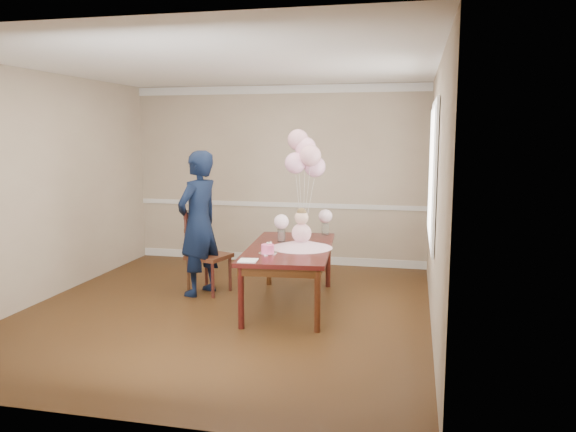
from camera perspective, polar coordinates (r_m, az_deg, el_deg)
The scene contains 52 objects.
floor at distance 6.46m, azimuth -6.34°, elevation -9.51°, with size 4.50×5.00×0.00m, color black.
ceiling at distance 6.19m, azimuth -6.76°, elevation 15.01°, with size 4.50×5.00×0.02m, color white.
wall_back at distance 8.57m, azimuth -1.02°, elevation 4.16°, with size 4.50×0.02×2.70m, color tan.
wall_front at distance 3.93m, azimuth -18.64°, elevation -1.24°, with size 4.50×0.02×2.70m, color tan.
wall_left at distance 7.24m, azimuth -23.62°, elevation 2.70°, with size 0.02×5.00×2.70m, color tan.
wall_right at distance 5.84m, azimuth 14.79°, elevation 1.93°, with size 0.02×5.00×2.70m, color tan.
chair_rail_trim at distance 8.61m, azimuth -1.02°, elevation 1.17°, with size 4.50×0.02×0.07m, color silver.
crown_molding at distance 8.57m, azimuth -1.05°, elevation 12.73°, with size 4.50×0.02×0.12m, color silver.
baseboard_trim at distance 8.75m, azimuth -1.01°, elevation -4.29°, with size 4.50×0.02×0.12m, color silver.
window_frame at distance 6.32m, azimuth 14.51°, elevation 4.23°, with size 0.02×1.66×1.56m, color white.
window_blinds at distance 6.32m, azimuth 14.35°, elevation 4.23°, with size 0.01×1.50×1.40m, color white.
dining_table_top at distance 6.44m, azimuth 0.19°, elevation -3.31°, with size 0.93×1.86×0.05m, color black.
table_apron at distance 6.46m, azimuth 0.19°, elevation -3.92°, with size 0.84×1.76×0.09m, color black.
table_leg_fl at distance 5.78m, azimuth -4.81°, elevation -8.28°, with size 0.06×0.06×0.65m, color black.
table_leg_fr at distance 5.67m, azimuth 3.00°, elevation -8.60°, with size 0.06×0.06×0.65m, color black.
table_leg_bl at distance 7.40m, azimuth -1.95°, elevation -4.54°, with size 0.06×0.06×0.65m, color black.
table_leg_br at distance 7.31m, azimuth 4.10°, elevation -4.72°, with size 0.06×0.06×0.65m, color black.
baby_skirt at distance 6.37m, azimuth 1.38°, elevation -2.81°, with size 0.71×0.71×0.09m, color #D59DB0.
baby_torso at distance 6.35m, azimuth 1.38°, elevation -1.75°, with size 0.22×0.22×0.22m, color #EE96C9.
baby_head at distance 6.32m, azimuth 1.39°, elevation -0.17°, with size 0.16×0.16×0.16m, color beige.
baby_hair at distance 6.31m, azimuth 1.39°, elevation 0.33°, with size 0.11×0.11×0.11m, color brown.
cake_platter at distance 6.06m, azimuth -2.07°, elevation -3.80°, with size 0.20×0.20×0.01m, color silver.
birthday_cake at distance 6.05m, azimuth -2.07°, elevation -3.34°, with size 0.14×0.14×0.09m, color #F54D8A.
cake_flower_a at distance 6.04m, azimuth -2.08°, elevation -2.78°, with size 0.03×0.03×0.03m, color silver.
cake_flower_b at distance 6.05m, azimuth -1.79°, elevation -2.75°, with size 0.03×0.03×0.03m, color white.
rose_vase_near at distance 6.71m, azimuth -0.68°, elevation -1.99°, with size 0.09×0.09×0.15m, color silver.
roses_near at distance 6.69m, azimuth -0.68°, elevation -0.58°, with size 0.18×0.18×0.18m, color white.
rose_vase_far at distance 7.16m, azimuth 3.81°, elevation -1.35°, with size 0.09×0.09×0.15m, color silver.
roses_far at distance 7.14m, azimuth 3.82°, elevation -0.03°, with size 0.18×0.18×0.18m, color silver.
napkin at distance 5.73m, azimuth -4.08°, elevation -4.52°, with size 0.19×0.19×0.01m, color white.
balloon_weight at distance 6.92m, azimuth 1.50°, elevation -2.22°, with size 0.04×0.04×0.02m, color silver.
balloon_a at distance 6.83m, azimuth 0.75°, elevation 5.40°, with size 0.26×0.26×0.26m, color #FFB4DB.
balloon_b at distance 6.76m, azimuth 2.28°, elevation 6.15°, with size 0.26×0.26×0.26m, color #EEA8B7.
balloon_c at distance 6.90m, azimuth 1.78°, elevation 6.97°, with size 0.26×0.26×0.26m, color #FFB4D3.
balloon_d at distance 6.93m, azimuth 1.02°, elevation 7.75°, with size 0.26×0.26×0.26m, color #DE9DAE.
balloon_e at distance 6.88m, azimuth 2.75°, elevation 5.03°, with size 0.26×0.26×0.26m, color #EBA6C7.
balloon_ribbon_a at distance 6.87m, azimuth 1.13°, elevation 0.98°, with size 0.00×0.00×0.78m, color silver.
balloon_ribbon_b at distance 6.83m, azimuth 1.88°, elevation 1.33°, with size 0.00×0.00×0.87m, color white.
balloon_ribbon_c at distance 6.90m, azimuth 1.64°, elevation 1.79°, with size 0.00×0.00×0.97m, color white.
balloon_ribbon_d at distance 6.91m, azimuth 1.26°, elevation 2.19°, with size 0.00×0.00×1.06m, color silver.
balloon_ribbon_e at distance 6.90m, azimuth 2.12°, elevation 0.82°, with size 0.00×0.00×0.73m, color white.
dining_chair_seat at distance 7.08m, azimuth -8.02°, elevation -4.08°, with size 0.45×0.45×0.05m, color #3C1C10.
chair_leg_fl at distance 7.10m, azimuth -10.08°, elevation -6.09°, with size 0.04×0.04×0.44m, color #371D0F.
chair_leg_fr at distance 6.88m, azimuth -7.65°, elevation -6.50°, with size 0.04×0.04×0.44m, color black.
chair_leg_bl at distance 7.38m, azimuth -8.30°, elevation -5.49°, with size 0.04×0.04×0.44m, color #3C1710.
chair_leg_br at distance 7.17m, azimuth -5.91°, elevation -5.86°, with size 0.04×0.04×0.44m, color black.
chair_back_post_l at distance 7.00m, azimuth -10.32°, elevation -1.79°, with size 0.04×0.04×0.57m, color #3B1610.
chair_back_post_r at distance 7.28m, azimuth -8.51°, elevation -1.35°, with size 0.04×0.04×0.57m, color #35160E.
chair_slat_low at distance 7.16m, azimuth -9.38°, elevation -2.54°, with size 0.03×0.41×0.05m, color #3B1D10.
chair_slat_mid at distance 7.13m, azimuth -9.41°, elevation -1.24°, with size 0.03×0.41×0.05m, color #37190F.
chair_slat_top at distance 7.11m, azimuth -9.44°, elevation 0.06°, with size 0.03×0.41×0.05m, color #39130F.
woman at distance 6.96m, azimuth -9.07°, elevation -0.74°, with size 0.65×0.43×1.78m, color black.
Camera 1 is at (2.04, -5.80, 1.97)m, focal length 35.00 mm.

